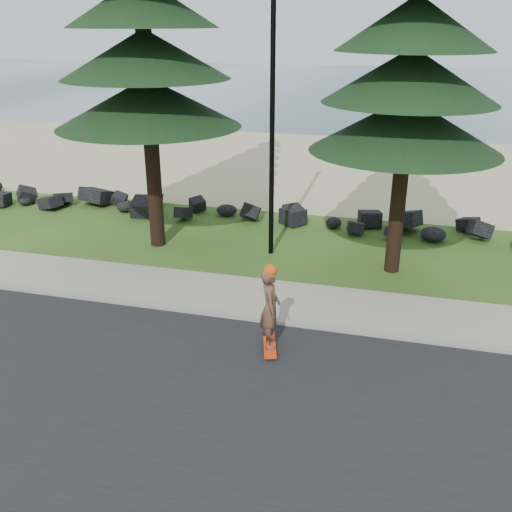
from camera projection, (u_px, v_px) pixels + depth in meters
The scene contains 9 objects.
ground at pixel (241, 300), 13.97m from camera, with size 160.00×160.00×0.00m, color #284A17.
road at pixel (170, 413), 9.95m from camera, with size 160.00×7.00×0.02m, color black.
kerb at pixel (230, 315), 13.15m from camera, with size 160.00×0.20×0.10m, color gray.
sidewalk at pixel (243, 295), 14.14m from camera, with size 160.00×2.00×0.08m, color gray.
beach_sand at pixel (326, 166), 26.93m from camera, with size 160.00×15.00×0.01m, color tan.
ocean at pixel (376, 86), 59.56m from camera, with size 160.00×58.00×0.01m, color #304F5D.
seawall_boulders at pixel (287, 226), 18.98m from camera, with size 60.00×2.40×1.10m, color black, non-canonical shape.
lamp_post at pixel (272, 110), 15.25m from camera, with size 0.25×0.14×8.14m.
skateboarder at pixel (270, 308), 11.53m from camera, with size 0.56×1.06×1.91m.
Camera 1 is at (3.52, -11.99, 6.35)m, focal length 40.00 mm.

